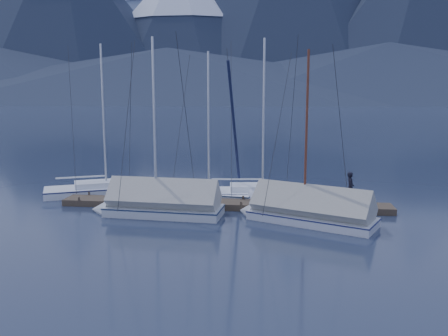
{
  "coord_description": "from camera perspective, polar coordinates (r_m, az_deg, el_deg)",
  "views": [
    {
      "loc": [
        2.99,
        -23.14,
        6.33
      ],
      "look_at": [
        0.0,
        2.0,
        2.2
      ],
      "focal_mm": 38.0,
      "sensor_mm": 36.0,
      "label": 1
    }
  ],
  "objects": [
    {
      "name": "ground",
      "position": [
        24.17,
        -0.56,
        -5.92
      ],
      "size": [
        1000.0,
        1000.0,
        0.0
      ],
      "primitive_type": "plane",
      "color": "#161E32",
      "rests_on": "ground"
    },
    {
      "name": "mountain_range",
      "position": [
        397.05,
        7.2,
        16.77
      ],
      "size": [
        877.0,
        584.0,
        150.5
      ],
      "color": "#475675",
      "rests_on": "ground"
    },
    {
      "name": "dock",
      "position": [
        26.07,
        -0.0,
        -4.54
      ],
      "size": [
        18.0,
        1.5,
        0.54
      ],
      "color": "#382D23",
      "rests_on": "ground"
    },
    {
      "name": "mooring_posts",
      "position": [
        26.07,
        -1.09,
        -3.99
      ],
      "size": [
        15.12,
        1.52,
        0.35
      ],
      "color": "#382D23",
      "rests_on": "ground"
    },
    {
      "name": "sailboat_open_left",
      "position": [
        30.51,
        -12.96,
        -2.61
      ],
      "size": [
        7.75,
        5.16,
        10.01
      ],
      "color": "silver",
      "rests_on": "ground"
    },
    {
      "name": "sailboat_open_mid",
      "position": [
        28.11,
        -0.85,
        -3.4
      ],
      "size": [
        7.34,
        3.31,
        9.41
      ],
      "color": "white",
      "rests_on": "ground"
    },
    {
      "name": "sailboat_open_right",
      "position": [
        28.42,
        5.74,
        -3.28
      ],
      "size": [
        7.94,
        3.4,
        10.22
      ],
      "color": "white",
      "rests_on": "ground"
    },
    {
      "name": "sailboat_covered_near",
      "position": [
        23.56,
        9.29,
        -5.29
      ],
      "size": [
        7.28,
        4.84,
        9.15
      ],
      "color": "silver",
      "rests_on": "ground"
    },
    {
      "name": "sailboat_covered_far",
      "position": [
        24.78,
        -8.45,
        -4.49
      ],
      "size": [
        7.15,
        2.98,
        9.84
      ],
      "color": "silver",
      "rests_on": "ground"
    },
    {
      "name": "person",
      "position": [
        26.37,
        14.95,
        -2.29
      ],
      "size": [
        0.43,
        0.64,
        1.7
      ],
      "primitive_type": "imported",
      "rotation": [
        0.0,
        0.0,
        1.62
      ],
      "color": "black",
      "rests_on": "dock"
    }
  ]
}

